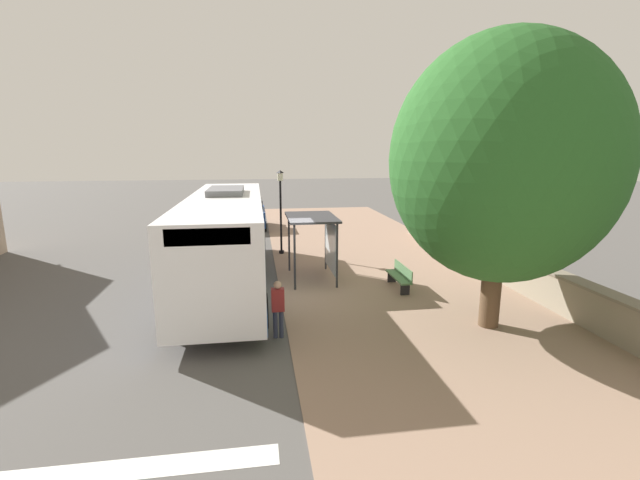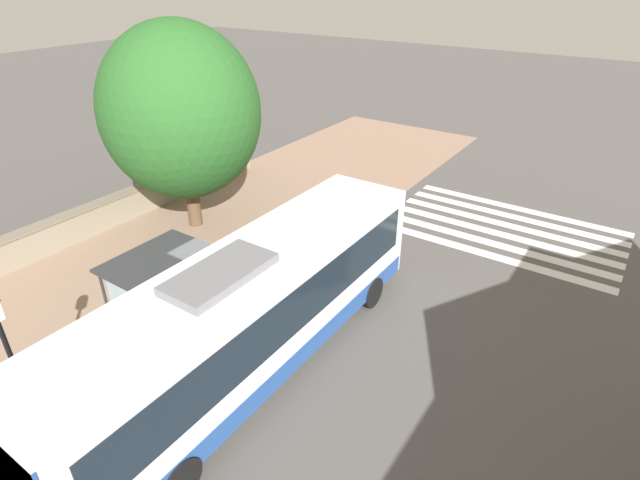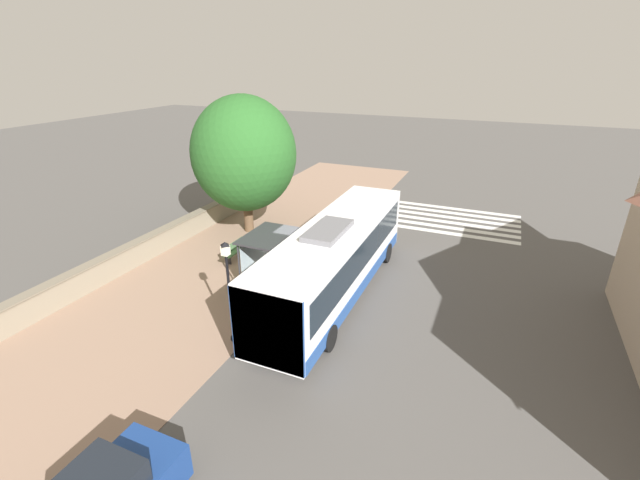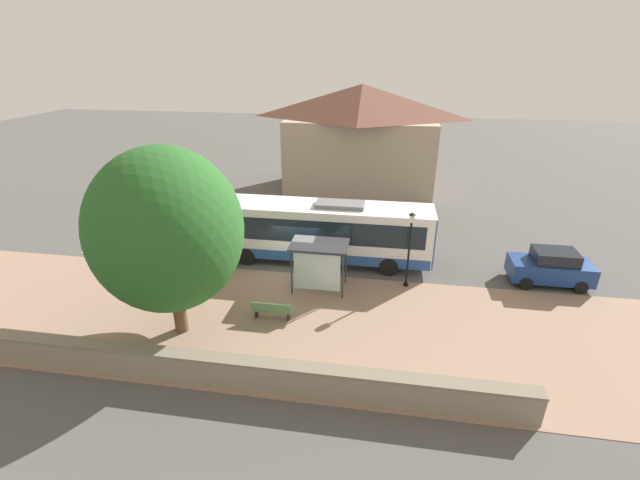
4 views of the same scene
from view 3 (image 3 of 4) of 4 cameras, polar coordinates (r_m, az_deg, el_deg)
The scene contains 10 objects.
ground_plane at distance 20.93m, azimuth -1.39°, elevation -4.58°, with size 120.00×120.00×0.00m, color #514F4C.
sidewalk_plaza at distance 22.98m, azimuth -11.66°, elevation -2.39°, with size 9.00×44.00×0.02m.
crosswalk_stripes at distance 29.08m, azimuth 16.45°, elevation 2.67°, with size 9.00×5.25×0.01m.
stone_wall at distance 25.15m, azimuth -19.41°, elevation 0.52°, with size 0.60×20.00×1.21m.
bus at distance 18.36m, azimuth 2.09°, elevation -2.38°, with size 2.70×11.90×3.54m.
bus_shelter at distance 19.40m, azimuth -7.38°, elevation -0.33°, with size 1.83×2.80×2.48m.
pedestrian at distance 23.44m, azimuth 2.79°, elevation 1.06°, with size 0.34×0.22×1.59m.
bench at distance 22.75m, azimuth -11.28°, elevation -1.32°, with size 0.40×1.84×0.88m.
street_lamp_near at distance 15.49m, azimuth -12.08°, elevation -5.78°, with size 0.28×0.28×4.02m.
shade_tree at distance 25.06m, azimuth -10.09°, elevation 11.20°, with size 5.94×5.94×7.96m.
Camera 3 is at (7.78, -16.78, 9.80)m, focal length 24.00 mm.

